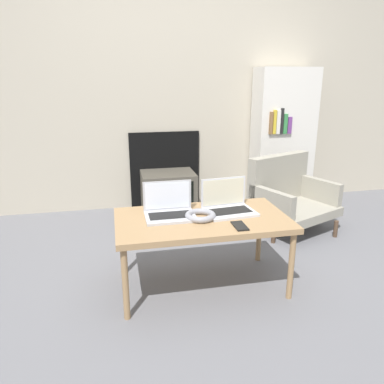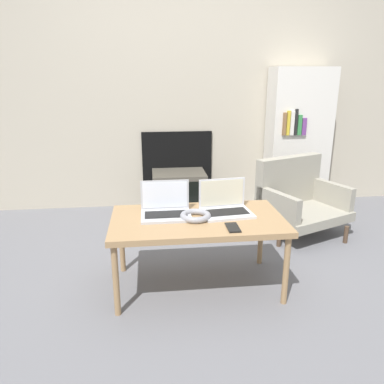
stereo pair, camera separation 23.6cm
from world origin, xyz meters
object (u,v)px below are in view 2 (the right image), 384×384
Objects in this scene: headphones at (196,216)px; tv at (179,192)px; armchair at (297,197)px; laptop_right at (225,206)px; laptop_left at (166,208)px; phone at (233,228)px.

headphones is 0.37× the size of tv.
headphones is 1.31m from armchair.
headphones is (-0.20, -0.09, -0.02)m from laptop_right.
armchair is (1.00, 0.82, -0.18)m from headphones.
laptop_right is at bearing -160.12° from armchair.
tv is at bearing 81.98° from laptop_left.
phone is at bearing -35.33° from laptop_left.
laptop_left is at bearing 152.79° from headphones.
tv is (-0.18, 1.62, -0.28)m from phone.
laptop_right is 0.64× the size of tv.
laptop_right is 0.41× the size of armchair.
laptop_right is at bearing -0.02° from laptop_left.
armchair reaches higher than headphones.
laptop_right reaches higher than headphones.
phone is 1.29m from armchair.
tv is at bearing 89.52° from headphones.
tv is (0.01, 1.45, -0.29)m from headphones.
armchair is (1.17, 0.73, -0.21)m from laptop_left.
armchair is (0.79, 0.73, -0.21)m from laptop_right.
laptop_right is 1.10m from armchair.
tv is 0.64× the size of armchair.
headphones is 0.23× the size of armchair.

